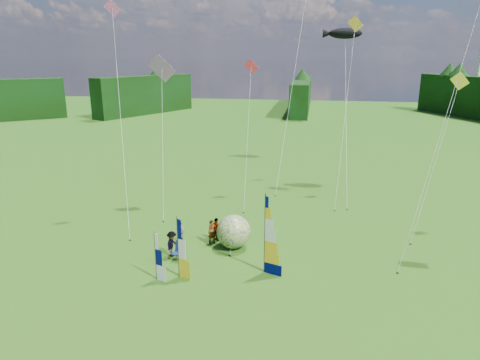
% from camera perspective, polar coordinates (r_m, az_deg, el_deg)
% --- Properties ---
extents(ground, '(220.00, 220.00, 0.00)m').
position_cam_1_polar(ground, '(25.42, 0.69, -14.66)').
color(ground, '#4B661E').
rests_on(ground, ground).
extents(treeline_ring, '(210.00, 210.00, 8.00)m').
position_cam_1_polar(treeline_ring, '(23.61, 0.72, -6.31)').
color(treeline_ring, '#0E3711').
rests_on(treeline_ring, ground).
extents(feather_banner_main, '(1.31, 0.55, 5.03)m').
position_cam_1_polar(feather_banner_main, '(26.36, 3.30, -7.35)').
color(feather_banner_main, '#00074B').
rests_on(feather_banner_main, ground).
extents(side_banner_left, '(1.02, 0.45, 3.82)m').
position_cam_1_polar(side_banner_left, '(26.31, -8.26, -9.00)').
color(side_banner_left, yellow).
rests_on(side_banner_left, ground).
extents(side_banner_far, '(0.89, 0.40, 3.05)m').
position_cam_1_polar(side_banner_far, '(26.38, -11.20, -10.01)').
color(side_banner_far, white).
rests_on(side_banner_far, ground).
extents(bol_inflatable, '(2.94, 2.94, 2.39)m').
position_cam_1_polar(bol_inflatable, '(30.17, -0.87, -6.89)').
color(bol_inflatable, navy).
rests_on(bol_inflatable, ground).
extents(spectator_a, '(0.78, 0.74, 1.79)m').
position_cam_1_polar(spectator_a, '(30.89, -3.73, -6.95)').
color(spectator_a, '#66594C').
rests_on(spectator_a, ground).
extents(spectator_b, '(0.79, 0.42, 1.59)m').
position_cam_1_polar(spectator_b, '(31.41, -7.98, -6.88)').
color(spectator_b, '#66594C').
rests_on(spectator_b, ground).
extents(spectator_c, '(0.53, 1.18, 1.78)m').
position_cam_1_polar(spectator_c, '(29.38, -9.07, -8.42)').
color(spectator_c, '#66594C').
rests_on(spectator_c, ground).
extents(spectator_d, '(1.06, 0.97, 1.75)m').
position_cam_1_polar(spectator_d, '(31.39, -3.16, -6.59)').
color(spectator_d, '#66594C').
rests_on(spectator_d, ground).
extents(camp_chair, '(0.80, 0.80, 1.14)m').
position_cam_1_polar(camp_chair, '(28.91, -8.35, -9.51)').
color(camp_chair, '#0E2046').
rests_on(camp_chair, ground).
extents(kite_whale, '(5.46, 15.09, 16.99)m').
position_cam_1_polar(kite_whale, '(42.37, 14.04, 9.63)').
color(kite_whale, black).
rests_on(kite_whale, ground).
extents(kite_rainbow_delta, '(5.75, 9.98, 14.00)m').
position_cam_1_polar(kite_rainbow_delta, '(36.61, -10.36, 6.50)').
color(kite_rainbow_delta, '#F76137').
rests_on(kite_rainbow_delta, ground).
extents(kite_parafoil, '(10.89, 12.18, 20.46)m').
position_cam_1_polar(kite_parafoil, '(29.94, 25.95, 9.24)').
color(kite_parafoil, '#C30700').
rests_on(kite_parafoil, ground).
extents(small_kite_red, '(3.29, 9.85, 13.24)m').
position_cam_1_polar(small_kite_red, '(38.75, 1.03, 6.71)').
color(small_kite_red, '#E73144').
rests_on(small_kite_red, ground).
extents(small_kite_orange, '(4.09, 10.82, 17.15)m').
position_cam_1_polar(small_kite_orange, '(40.42, 13.93, 9.45)').
color(small_kite_orange, yellow).
rests_on(small_kite_orange, ground).
extents(small_kite_yellow, '(6.19, 8.18, 12.39)m').
position_cam_1_polar(small_kite_yellow, '(34.51, 24.76, 3.30)').
color(small_kite_yellow, yellow).
rests_on(small_kite_yellow, ground).
extents(small_kite_pink, '(7.30, 10.29, 17.79)m').
position_cam_1_polar(small_kite_pink, '(34.11, -15.68, 8.67)').
color(small_kite_pink, '#CD5390').
rests_on(small_kite_pink, ground).
extents(small_kite_green, '(4.26, 13.44, 21.60)m').
position_cam_1_polar(small_kite_green, '(44.88, 7.06, 13.29)').
color(small_kite_green, green).
rests_on(small_kite_green, ground).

